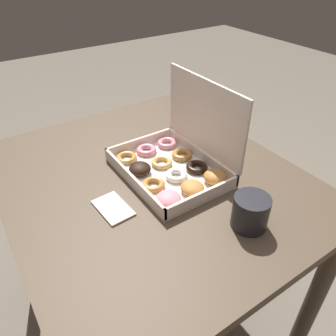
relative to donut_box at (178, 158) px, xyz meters
The scene contains 5 objects.
ground_plane 0.78m from the donut_box, 107.06° to the right, with size 8.00×8.00×0.00m, color #6B6054.
dining_table 0.18m from the donut_box, 107.06° to the right, with size 0.98×0.84×0.72m.
donut_box is the anchor object (origin of this frame).
coffee_mug 0.29m from the donut_box, ahead, with size 0.09×0.09×0.09m.
paper_napkin 0.25m from the donut_box, 79.36° to the right, with size 0.12×0.08×0.01m.
Camera 1 is at (0.70, -0.40, 1.33)m, focal length 35.00 mm.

